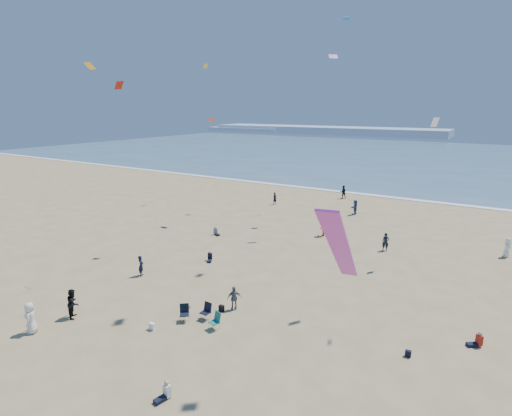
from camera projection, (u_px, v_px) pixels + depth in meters
The scene contains 12 objects.
ground at pixel (128, 378), 18.37m from camera, with size 220.00×220.00×0.00m, color tan.
ocean at pixel (437, 158), 96.79m from camera, with size 220.00×100.00×0.06m, color #476B84.
surf_line at pixel (383, 196), 55.51m from camera, with size 220.00×1.20×0.08m, color white.
headland_far at pixel (324, 130), 188.81m from camera, with size 110.00×20.00×3.20m, color #7A8EA8.
headland_near at pixel (247, 129), 205.16m from camera, with size 40.00×14.00×2.00m, color #7A8EA8.
standing_flyers at pixel (323, 259), 30.55m from camera, with size 28.19×52.82×1.81m.
seated_group at pixel (236, 303), 24.49m from camera, with size 24.11×24.59×0.84m.
chair_cluster at pixel (201, 315), 22.88m from camera, with size 2.81×1.53×1.00m.
white_tote at pixel (152, 326), 22.31m from camera, with size 0.35×0.20×0.40m, color white.
black_backpack at pixel (221, 308), 24.33m from camera, with size 0.30×0.22×0.38m, color black.
navy_bag at pixel (408, 354), 19.89m from camera, with size 0.28×0.18×0.34m, color black.
kites_aloft at pixel (407, 54), 20.12m from camera, with size 43.97×45.98×28.82m.
Camera 1 is at (13.35, -10.44, 12.10)m, focal length 28.00 mm.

